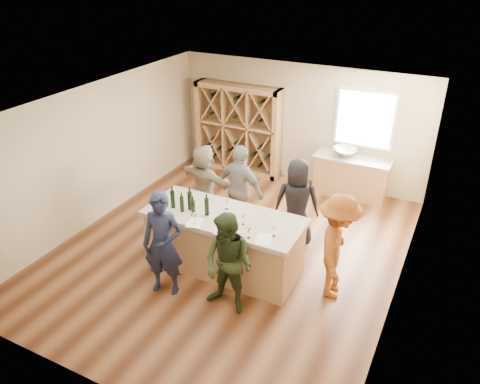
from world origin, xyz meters
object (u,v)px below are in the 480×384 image
at_px(person_far_left, 205,182).
at_px(person_near_left, 163,244).
at_px(person_server, 337,247).
at_px(sink, 345,152).
at_px(wine_bottle_b, 182,204).
at_px(person_far_right, 297,203).
at_px(person_near_right, 228,264).
at_px(wine_rack, 238,129).
at_px(wine_bottle_d, 193,208).
at_px(wine_bottle_e, 207,207).
at_px(tasting_counter_base, 224,244).
at_px(wine_bottle_a, 173,199).
at_px(wine_bottle_c, 190,201).
at_px(person_far_mid, 241,189).

bearing_deg(person_far_left, person_near_left, 118.20).
bearing_deg(person_server, person_far_left, 57.43).
height_order(sink, person_near_left, person_near_left).
relative_size(wine_bottle_b, person_far_right, 0.16).
distance_m(wine_bottle_b, person_near_right, 1.47).
distance_m(wine_rack, wine_bottle_b, 4.15).
xyz_separation_m(wine_bottle_b, wine_bottle_d, (0.25, -0.03, 0.00)).
bearing_deg(wine_bottle_d, wine_bottle_b, 171.92).
bearing_deg(wine_bottle_d, wine_bottle_e, 33.17).
bearing_deg(tasting_counter_base, person_server, 5.98).
bearing_deg(person_far_right, person_server, 116.88).
distance_m(sink, person_far_left, 3.25).
height_order(sink, person_far_left, person_far_left).
bearing_deg(person_near_right, wine_bottle_a, 158.55).
bearing_deg(sink, wine_bottle_d, -110.22).
relative_size(wine_rack, person_far_right, 1.28).
bearing_deg(person_far_left, wine_bottle_a, 114.44).
relative_size(tasting_counter_base, wine_bottle_a, 8.25).
distance_m(wine_bottle_c, person_far_mid, 1.43).
bearing_deg(wine_bottle_c, person_server, 6.42).
bearing_deg(person_server, person_far_mid, 53.00).
bearing_deg(person_server, sink, 2.78).
relative_size(person_far_right, person_far_left, 1.08).
distance_m(person_far_mid, person_far_left, 0.92).
bearing_deg(wine_rack, wine_bottle_c, -74.68).
bearing_deg(wine_bottle_a, person_far_left, 101.59).
bearing_deg(person_far_mid, wine_bottle_d, 98.75).
bearing_deg(wine_bottle_b, person_far_left, 108.27).
bearing_deg(person_near_right, wine_bottle_d, 152.15).
xyz_separation_m(person_near_right, person_far_left, (-1.79, 2.31, -0.04)).
xyz_separation_m(tasting_counter_base, person_server, (1.91, 0.20, 0.40)).
bearing_deg(person_server, wine_bottle_c, 85.18).
height_order(wine_rack, person_server, wine_rack).
distance_m(sink, person_server, 3.66).
relative_size(wine_rack, person_far_mid, 1.22).
xyz_separation_m(wine_bottle_c, person_near_right, (1.16, -0.80, -0.41)).
xyz_separation_m(tasting_counter_base, wine_bottle_d, (-0.44, -0.24, 0.72)).
relative_size(tasting_counter_base, wine_bottle_d, 9.15).
xyz_separation_m(person_far_mid, person_far_right, (1.15, 0.04, -0.04)).
height_order(wine_rack, tasting_counter_base, wine_rack).
xyz_separation_m(person_near_left, person_far_right, (1.39, 2.29, -0.04)).
height_order(person_far_mid, person_far_left, person_far_mid).
bearing_deg(wine_bottle_d, wine_rack, 106.85).
distance_m(wine_bottle_b, person_server, 2.65).
distance_m(wine_bottle_a, wine_bottle_b, 0.22).
xyz_separation_m(sink, wine_bottle_d, (-1.47, -3.99, 0.21)).
xyz_separation_m(wine_bottle_d, person_far_left, (-0.78, 1.67, -0.42)).
height_order(sink, wine_bottle_b, wine_bottle_b).
bearing_deg(person_far_right, wine_bottle_c, 27.21).
height_order(wine_bottle_b, wine_bottle_c, wine_bottle_c).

